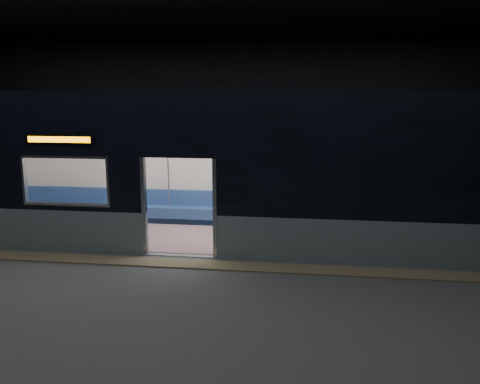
# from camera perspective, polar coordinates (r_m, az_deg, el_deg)

# --- Properties ---
(station_floor) EXTENTS (24.00, 14.00, 0.01)m
(station_floor) POSITION_cam_1_polar(r_m,az_deg,el_deg) (9.70, -8.28, -9.11)
(station_floor) COLOR #47494C
(station_floor) RESTS_ON ground
(station_envelope) EXTENTS (24.00, 14.00, 5.00)m
(station_envelope) POSITION_cam_1_polar(r_m,az_deg,el_deg) (9.11, -8.94, 13.10)
(station_envelope) COLOR black
(station_envelope) RESTS_ON station_floor
(tactile_strip) EXTENTS (22.80, 0.50, 0.03)m
(tactile_strip) POSITION_cam_1_polar(r_m,az_deg,el_deg) (10.19, -7.42, -7.95)
(tactile_strip) COLOR #8C7F59
(tactile_strip) RESTS_ON station_floor
(metro_car) EXTENTS (18.00, 3.04, 3.35)m
(metro_car) POSITION_cam_1_polar(r_m,az_deg,el_deg) (11.66, -5.09, 3.78)
(metro_car) COLOR gray
(metro_car) RESTS_ON station_floor
(passenger) EXTENTS (0.37, 0.63, 1.28)m
(passenger) POSITION_cam_1_polar(r_m,az_deg,el_deg) (12.61, 13.64, -0.94)
(passenger) COLOR black
(passenger) RESTS_ON metro_car
(handbag) EXTENTS (0.34, 0.32, 0.14)m
(handbag) POSITION_cam_1_polar(r_m,az_deg,el_deg) (12.43, 13.72, -1.58)
(handbag) COLOR black
(handbag) RESTS_ON passenger
(transit_map) EXTENTS (0.97, 0.03, 0.63)m
(transit_map) POSITION_cam_1_polar(r_m,az_deg,el_deg) (12.72, 8.48, 2.59)
(transit_map) COLOR white
(transit_map) RESTS_ON metro_car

